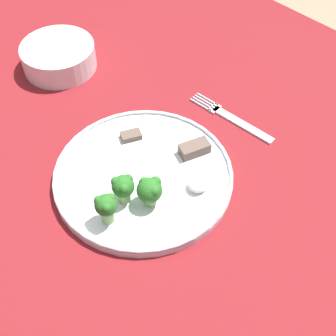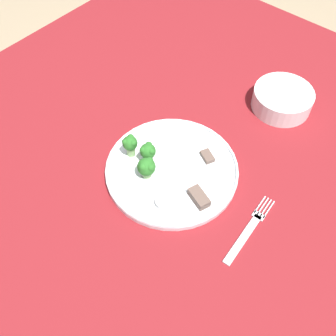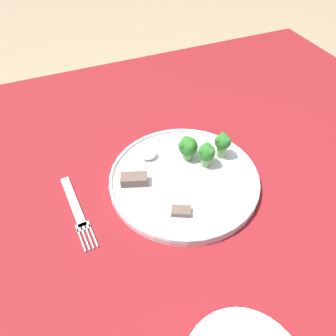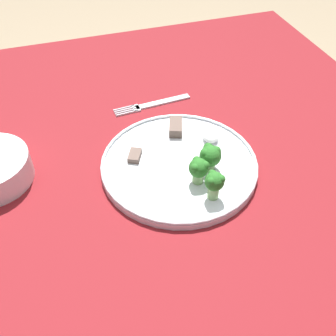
# 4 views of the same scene
# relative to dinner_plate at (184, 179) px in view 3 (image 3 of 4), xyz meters

# --- Properties ---
(table) EXTENTS (1.20, 1.20, 0.70)m
(table) POSITION_rel_dinner_plate_xyz_m (-0.03, 0.09, -0.09)
(table) COLOR maroon
(table) RESTS_ON ground_plane
(dinner_plate) EXTENTS (0.28, 0.28, 0.02)m
(dinner_plate) POSITION_rel_dinner_plate_xyz_m (0.00, 0.00, 0.00)
(dinner_plate) COLOR white
(dinner_plate) RESTS_ON table
(fork) EXTENTS (0.03, 0.17, 0.00)m
(fork) POSITION_rel_dinner_plate_xyz_m (0.20, -0.01, -0.01)
(fork) COLOR silver
(fork) RESTS_ON table
(broccoli_floret_near_rim_left) EXTENTS (0.03, 0.03, 0.05)m
(broccoli_floret_near_rim_left) POSITION_rel_dinner_plate_xyz_m (-0.05, -0.02, 0.03)
(broccoli_floret_near_rim_left) COLOR #7FA866
(broccoli_floret_near_rim_left) RESTS_ON dinner_plate
(broccoli_floret_center_left) EXTENTS (0.04, 0.04, 0.05)m
(broccoli_floret_center_left) POSITION_rel_dinner_plate_xyz_m (-0.03, -0.05, 0.03)
(broccoli_floret_center_left) COLOR #7FA866
(broccoli_floret_center_left) RESTS_ON dinner_plate
(broccoli_floret_back_left) EXTENTS (0.03, 0.03, 0.05)m
(broccoli_floret_back_left) POSITION_rel_dinner_plate_xyz_m (-0.09, -0.03, 0.04)
(broccoli_floret_back_left) COLOR #7FA866
(broccoli_floret_back_left) RESTS_ON dinner_plate
(meat_slice_front_slice) EXTENTS (0.05, 0.04, 0.02)m
(meat_slice_front_slice) POSITION_rel_dinner_plate_xyz_m (0.09, -0.02, 0.01)
(meat_slice_front_slice) COLOR brown
(meat_slice_front_slice) RESTS_ON dinner_plate
(meat_slice_middle_slice) EXTENTS (0.04, 0.03, 0.01)m
(meat_slice_middle_slice) POSITION_rel_dinner_plate_xyz_m (0.04, 0.07, 0.01)
(meat_slice_middle_slice) COLOR brown
(meat_slice_middle_slice) RESTS_ON dinner_plate
(sauce_dollop) EXTENTS (0.03, 0.03, 0.02)m
(sauce_dollop) POSITION_rel_dinner_plate_xyz_m (0.04, -0.08, 0.01)
(sauce_dollop) COLOR white
(sauce_dollop) RESTS_ON dinner_plate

